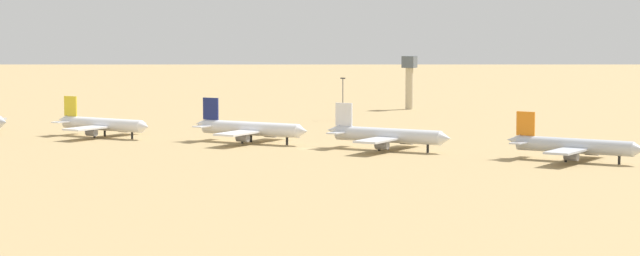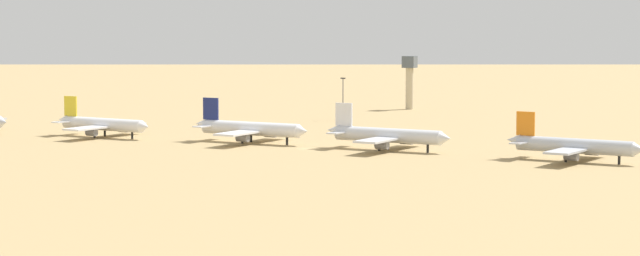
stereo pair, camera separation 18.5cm
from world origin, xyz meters
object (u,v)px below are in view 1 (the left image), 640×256
(parked_jet_yellow_1, at_px, (102,124))
(parked_jet_navy_2, at_px, (250,129))
(parked_jet_white_3, at_px, (387,135))
(parked_jet_orange_4, at_px, (573,146))
(control_tower, at_px, (409,77))
(light_pole_mid, at_px, (343,95))

(parked_jet_yellow_1, xyz_separation_m, parked_jet_navy_2, (51.31, 2.61, 0.22))
(parked_jet_white_3, bearing_deg, parked_jet_orange_4, 0.06)
(parked_jet_navy_2, height_order, parked_jet_orange_4, parked_jet_navy_2)
(parked_jet_yellow_1, xyz_separation_m, control_tower, (49.94, 152.56, 9.21))
(parked_jet_yellow_1, relative_size, parked_jet_white_3, 0.96)
(parked_jet_navy_2, distance_m, control_tower, 150.22)
(parked_jet_white_3, xyz_separation_m, light_pole_mid, (-52.23, 93.53, 4.76))
(parked_jet_navy_2, distance_m, light_pole_mid, 90.92)
(parked_jet_yellow_1, distance_m, parked_jet_orange_4, 152.02)
(parked_jet_orange_4, bearing_deg, control_tower, 131.72)
(parked_jet_orange_4, relative_size, light_pole_mid, 2.45)
(parked_jet_yellow_1, bearing_deg, parked_jet_orange_4, 6.44)
(parked_jet_orange_4, height_order, control_tower, control_tower)
(control_tower, bearing_deg, parked_jet_white_3, -72.96)
(parked_jet_white_3, relative_size, control_tower, 1.80)
(parked_jet_orange_4, bearing_deg, light_pole_mid, 146.14)
(parked_jet_navy_2, bearing_deg, control_tower, 96.33)
(parked_jet_white_3, bearing_deg, control_tower, 113.78)
(light_pole_mid, bearing_deg, parked_jet_navy_2, -85.75)
(parked_jet_navy_2, relative_size, light_pole_mid, 2.57)
(parked_jet_yellow_1, height_order, parked_jet_navy_2, parked_jet_navy_2)
(parked_jet_navy_2, bearing_deg, parked_jet_orange_4, 0.46)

